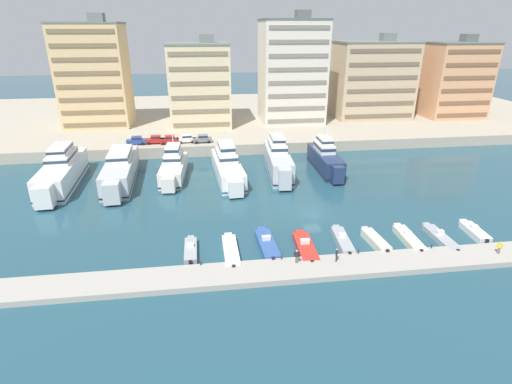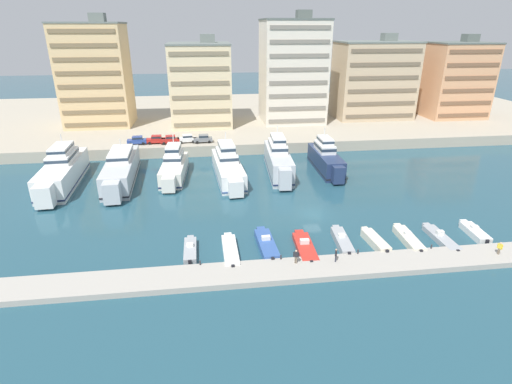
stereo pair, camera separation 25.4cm
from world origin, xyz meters
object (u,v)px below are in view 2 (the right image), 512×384
Objects in this scene: car_red_mid_left at (170,139)px; yacht_ivory_mid_left at (174,167)px; pedestrian_mid_deck at (296,255)px; car_blue_far_left at (137,140)px; motorboat_grey_far_left at (190,250)px; yacht_navy_center_right at (326,159)px; motorboat_grey_right at (441,238)px; motorboat_grey_center at (342,241)px; motorboat_white_left at (230,251)px; car_red_left at (156,139)px; pedestrian_near_edge at (500,247)px; motorboat_cream_center_right at (375,241)px; motorboat_blue_mid_left at (266,244)px; car_white_center_left at (187,138)px; motorboat_red_center_left at (305,247)px; yacht_white_far_left at (62,171)px; pedestrian_far_side at (336,254)px; car_grey_center at (203,138)px; motorboat_cream_mid_right at (408,239)px; yacht_silver_left at (121,169)px; yacht_white_center_left at (228,166)px; yacht_silver_center at (278,160)px; motorboat_white_far_right at (474,232)px.

yacht_ivory_mid_left is at bearing -83.91° from car_red_mid_left.
car_red_mid_left reaches higher than pedestrian_mid_deck.
yacht_ivory_mid_left is at bearing -60.64° from car_blue_far_left.
motorboat_grey_far_left is 13.39m from pedestrian_mid_deck.
yacht_navy_center_right is 2.14× the size of motorboat_grey_right.
motorboat_white_left is at bearing -177.55° from motorboat_grey_center.
yacht_navy_center_right reaches higher than yacht_ivory_mid_left.
car_red_mid_left reaches higher than motorboat_white_left.
car_red_left reaches higher than motorboat_white_left.
car_red_mid_left is (-30.91, 15.02, 0.98)m from yacht_navy_center_right.
car_red_left is 67.52m from pedestrian_near_edge.
motorboat_grey_far_left is 43.59m from car_red_mid_left.
motorboat_cream_center_right is 57.28m from car_blue_far_left.
pedestrian_mid_deck is (15.88, -32.94, -0.36)m from yacht_ivory_mid_left.
motorboat_blue_mid_left is 1.96× the size of car_white_center_left.
motorboat_red_center_left reaches higher than motorboat_grey_far_left.
yacht_white_far_left reaches higher than yacht_ivory_mid_left.
pedestrian_far_side reaches higher than motorboat_blue_mid_left.
motorboat_white_left is 18.83m from motorboat_cream_center_right.
motorboat_cream_center_right is 49.19m from car_grey_center.
pedestrian_far_side is at bearing -165.15° from motorboat_grey_right.
motorboat_grey_right is (4.45, -0.24, -0.09)m from motorboat_cream_mid_right.
yacht_silver_left is 3.52× the size of motorboat_grey_far_left.
motorboat_red_center_left is 1.95× the size of car_red_mid_left.
yacht_ivory_mid_left is 39.78m from motorboat_cream_center_right.
yacht_white_center_left is at bearing -55.28° from car_red_mid_left.
motorboat_grey_center is at bearing -0.87° from motorboat_grey_far_left.
yacht_ivory_mid_left is 3.88× the size of car_red_mid_left.
yacht_navy_center_right is at bearing 108.37° from pedestrian_near_edge.
yacht_ivory_mid_left is at bearing 133.40° from motorboat_cream_center_right.
yacht_silver_center is at bearing 59.69° from motorboat_grey_far_left.
motorboat_grey_right is at bearing 14.85° from pedestrian_far_side.
car_blue_far_left is (-8.74, 15.55, 1.22)m from yacht_ivory_mid_left.
yacht_navy_center_right reaches higher than yacht_silver_left.
pedestrian_mid_deck reaches higher than motorboat_blue_mid_left.
car_grey_center is at bearing 100.03° from motorboat_blue_mid_left.
motorboat_white_far_right is at bearing -0.35° from motorboat_grey_far_left.
motorboat_red_center_left is at bearing -4.12° from motorboat_grey_far_left.
pedestrian_mid_deck reaches higher than motorboat_white_left.
motorboat_cream_mid_right is at bearing -52.68° from car_red_mid_left.
motorboat_white_far_right is at bearing 1.93° from motorboat_red_center_left.
car_white_center_left is 63.08m from pedestrian_near_edge.
motorboat_white_left is 1.98× the size of car_red_left.
car_red_left is (14.76, 16.90, 0.78)m from yacht_white_far_left.
car_red_mid_left is at bearing 96.09° from yacht_ivory_mid_left.
car_blue_far_left is at bearing 132.56° from motorboat_cream_mid_right.
yacht_silver_left is 42.59m from motorboat_grey_center.
car_red_left is at bearing 74.01° from yacht_silver_left.
pedestrian_far_side is at bearing -17.16° from motorboat_grey_far_left.
motorboat_white_far_right is 61.47m from car_red_mid_left.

